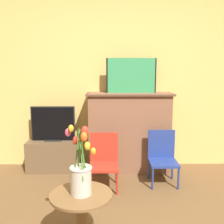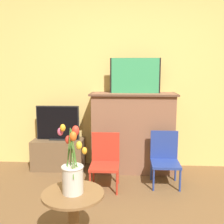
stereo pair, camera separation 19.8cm
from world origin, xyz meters
name	(u,v)px [view 1 (the left image)]	position (x,y,z in m)	size (l,w,h in m)	color
wall_back	(121,73)	(0.00, 2.13, 1.35)	(8.00, 0.06, 2.70)	#E0BC66
fireplace_mantel	(129,131)	(0.11, 1.89, 0.56)	(1.16, 0.46, 1.09)	brown
painting	(131,76)	(0.13, 1.90, 1.32)	(0.68, 0.03, 0.47)	black
tv_stand	(54,155)	(-0.95, 1.90, 0.21)	(0.72, 0.37, 0.42)	brown
tv_monitor	(53,124)	(-0.95, 1.90, 0.65)	(0.60, 0.12, 0.48)	black
chair_red	(104,159)	(-0.23, 1.34, 0.34)	(0.34, 0.34, 0.65)	#B22D1E
chair_blue	(162,155)	(0.49, 1.47, 0.34)	(0.34, 0.34, 0.65)	navy
side_table	(82,213)	(-0.38, 0.22, 0.30)	(0.48, 0.48, 0.46)	brown
vase_tulips	(81,174)	(-0.38, 0.21, 0.62)	(0.23, 0.26, 0.54)	beige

